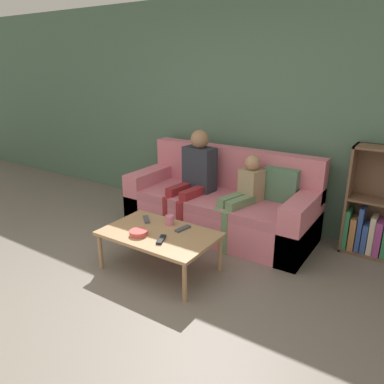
{
  "coord_description": "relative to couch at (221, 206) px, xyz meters",
  "views": [
    {
      "loc": [
        1.97,
        -1.44,
        1.85
      ],
      "look_at": [
        0.01,
        1.53,
        0.63
      ],
      "focal_mm": 35.0,
      "sensor_mm": 36.0,
      "label": 1
    }
  ],
  "objects": [
    {
      "name": "person_adult",
      "position": [
        -0.3,
        -0.09,
        0.37
      ],
      "size": [
        0.4,
        0.63,
        1.15
      ],
      "rotation": [
        0.0,
        0.0,
        -0.12
      ],
      "color": "maroon",
      "rests_on": "ground_plane"
    },
    {
      "name": "ground_plane",
      "position": [
        -0.04,
        -2.09,
        -0.31
      ],
      "size": [
        22.0,
        22.0,
        0.0
      ],
      "primitive_type": "plane",
      "color": "#70665B"
    },
    {
      "name": "tv_remote_1",
      "position": [
        0.07,
        -1.2,
        0.08
      ],
      "size": [
        0.11,
        0.18,
        0.02
      ],
      "rotation": [
        0.0,
        0.0,
        0.38
      ],
      "color": "black",
      "rests_on": "coffee_table"
    },
    {
      "name": "couch",
      "position": [
        0.0,
        0.0,
        0.0
      ],
      "size": [
        2.13,
        0.86,
        0.93
      ],
      "color": "#D1707F",
      "rests_on": "ground_plane"
    },
    {
      "name": "tv_remote_2",
      "position": [
        -0.33,
        -0.93,
        0.08
      ],
      "size": [
        0.16,
        0.15,
        0.02
      ],
      "rotation": [
        0.0,
        0.0,
        0.82
      ],
      "color": "#47474C",
      "rests_on": "coffee_table"
    },
    {
      "name": "wall_back",
      "position": [
        -0.04,
        0.53,
        0.99
      ],
      "size": [
        12.0,
        0.06,
        2.6
      ],
      "color": "#4C6B56",
      "rests_on": "ground_plane"
    },
    {
      "name": "person_child",
      "position": [
        0.32,
        -0.14,
        0.24
      ],
      "size": [
        0.36,
        0.63,
        0.95
      ],
      "rotation": [
        0.0,
        0.0,
        -0.25
      ],
      "color": "#66845B",
      "rests_on": "ground_plane"
    },
    {
      "name": "bookshelf",
      "position": [
        1.59,
        0.37,
        0.13
      ],
      "size": [
        0.73,
        0.28,
        1.11
      ],
      "color": "brown",
      "rests_on": "ground_plane"
    },
    {
      "name": "coffee_table",
      "position": [
        -0.05,
        -1.08,
        0.04
      ],
      "size": [
        1.04,
        0.66,
        0.38
      ],
      "color": "#A87F56",
      "rests_on": "ground_plane"
    },
    {
      "name": "snack_bowl",
      "position": [
        -0.17,
        -1.23,
        0.1
      ],
      "size": [
        0.16,
        0.16,
        0.05
      ],
      "color": "#DB4C47",
      "rests_on": "coffee_table"
    },
    {
      "name": "cup_near",
      "position": [
        -0.07,
        -0.89,
        0.12
      ],
      "size": [
        0.08,
        0.08,
        0.09
      ],
      "color": "pink",
      "rests_on": "coffee_table"
    },
    {
      "name": "tv_remote_0",
      "position": [
        0.1,
        -0.91,
        0.08
      ],
      "size": [
        0.08,
        0.18,
        0.02
      ],
      "rotation": [
        0.0,
        0.0,
        -0.17
      ],
      "color": "#47474C",
      "rests_on": "coffee_table"
    }
  ]
}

